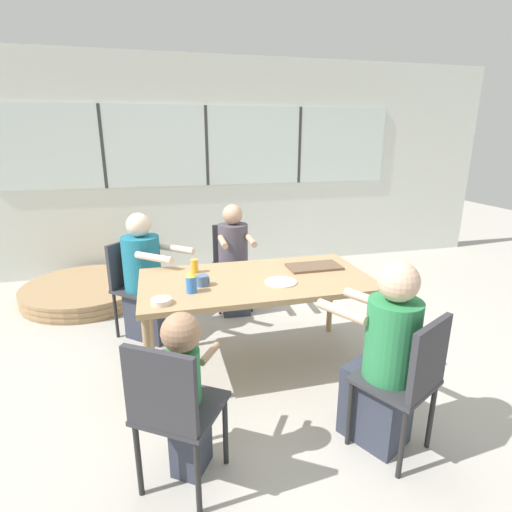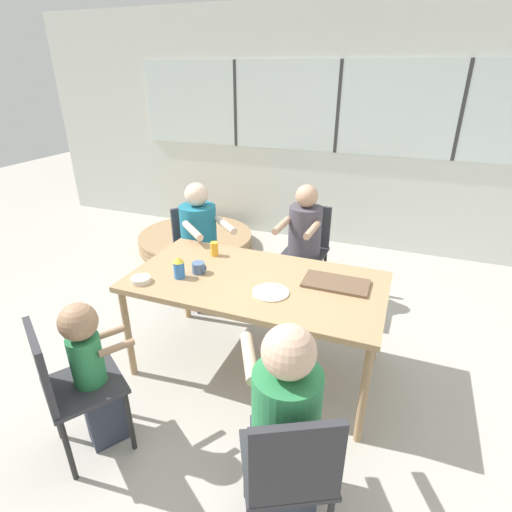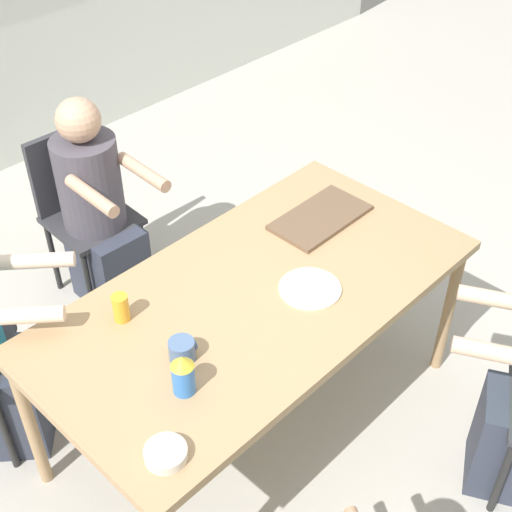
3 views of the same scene
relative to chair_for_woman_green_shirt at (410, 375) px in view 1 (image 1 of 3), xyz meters
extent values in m
plane|color=#B2ADA3|center=(-0.60, 1.14, -0.54)|extent=(16.00, 16.00, 0.00)
cube|color=silver|center=(-0.60, 3.83, 0.86)|extent=(8.40, 0.06, 2.80)
cube|color=silver|center=(-0.60, 3.79, 1.14)|extent=(5.20, 0.02, 1.02)
cube|color=#333333|center=(-1.90, 3.78, 1.14)|extent=(0.04, 0.01, 1.02)
cube|color=#333333|center=(-0.60, 3.78, 1.14)|extent=(0.04, 0.01, 1.02)
cube|color=#333333|center=(0.70, 3.78, 1.14)|extent=(0.04, 0.01, 1.02)
cube|color=tan|center=(-0.60, 1.14, 0.20)|extent=(1.76, 0.91, 0.04)
cylinder|color=tan|center=(-1.43, 0.74, -0.18)|extent=(0.05, 0.05, 0.72)
cylinder|color=tan|center=(0.23, 0.74, -0.18)|extent=(0.05, 0.05, 0.72)
cylinder|color=tan|center=(-1.43, 1.55, -0.18)|extent=(0.05, 0.05, 0.72)
cylinder|color=tan|center=(0.23, 1.55, -0.18)|extent=(0.05, 0.05, 0.72)
cube|color=#333338|center=(-0.04, 0.08, -0.08)|extent=(0.54, 0.54, 0.03)
cube|color=#333338|center=(0.04, -0.08, 0.14)|extent=(0.35, 0.21, 0.42)
cylinder|color=black|center=(-0.27, 0.15, -0.31)|extent=(0.03, 0.03, 0.44)
cylinder|color=black|center=(0.03, 0.31, -0.31)|extent=(0.03, 0.03, 0.44)
cylinder|color=black|center=(-0.11, -0.15, -0.31)|extent=(0.03, 0.03, 0.44)
cylinder|color=black|center=(0.19, 0.01, -0.31)|extent=(0.03, 0.03, 0.44)
cube|color=#333338|center=(-0.55, 2.34, -0.08)|extent=(0.42, 0.42, 0.03)
cube|color=#333338|center=(-0.54, 2.52, 0.14)|extent=(0.38, 0.05, 0.42)
cylinder|color=black|center=(-0.39, 2.17, -0.31)|extent=(0.03, 0.03, 0.44)
cylinder|color=black|center=(-0.73, 2.18, -0.31)|extent=(0.03, 0.03, 0.44)
cylinder|color=black|center=(-0.38, 2.51, -0.31)|extent=(0.03, 0.03, 0.44)
cylinder|color=black|center=(-0.72, 2.52, -0.31)|extent=(0.03, 0.03, 0.44)
cube|color=#333338|center=(-1.50, 1.94, -0.08)|extent=(0.56, 0.56, 0.03)
cube|color=#333338|center=(-1.64, 2.06, 0.14)|extent=(0.28, 0.31, 0.42)
cylinder|color=black|center=(-1.26, 1.95, -0.31)|extent=(0.03, 0.03, 0.44)
cylinder|color=black|center=(-1.49, 1.70, -0.31)|extent=(0.03, 0.03, 0.44)
cylinder|color=black|center=(-1.52, 2.18, -0.31)|extent=(0.03, 0.03, 0.44)
cylinder|color=black|center=(-1.74, 1.92, -0.31)|extent=(0.03, 0.03, 0.44)
cube|color=#333338|center=(-1.26, 0.14, -0.08)|extent=(0.55, 0.55, 0.03)
cube|color=#333338|center=(-1.36, -0.01, 0.14)|extent=(0.34, 0.24, 0.42)
cylinder|color=black|center=(-1.31, 0.37, -0.31)|extent=(0.03, 0.03, 0.44)
cylinder|color=black|center=(-1.02, 0.19, -0.31)|extent=(0.03, 0.03, 0.44)
cylinder|color=black|center=(-1.49, 0.09, -0.31)|extent=(0.03, 0.03, 0.44)
cylinder|color=black|center=(-1.21, -0.10, -0.31)|extent=(0.03, 0.03, 0.44)
cube|color=#333847|center=(-0.09, 0.17, -0.30)|extent=(0.41, 0.45, 0.47)
cylinder|color=#2D844C|center=(-0.06, 0.12, 0.17)|extent=(0.30, 0.30, 0.47)
sphere|color=#DBB293|center=(-0.06, 0.12, 0.52)|extent=(0.23, 0.23, 0.23)
cylinder|color=#DBB293|center=(-0.30, 0.28, 0.30)|extent=(0.21, 0.32, 0.06)
cylinder|color=#DBB293|center=(-0.06, 0.41, 0.30)|extent=(0.21, 0.32, 0.06)
cube|color=#333847|center=(-0.56, 2.24, -0.30)|extent=(0.29, 0.38, 0.47)
cylinder|color=#4C4751|center=(-0.55, 2.30, 0.17)|extent=(0.31, 0.31, 0.47)
sphere|color=tan|center=(-0.55, 2.30, 0.50)|extent=(0.21, 0.21, 0.21)
cylinder|color=tan|center=(-0.42, 2.03, 0.29)|extent=(0.07, 0.34, 0.06)
cylinder|color=tan|center=(-0.70, 2.05, 0.29)|extent=(0.07, 0.34, 0.06)
cube|color=#333847|center=(-1.42, 1.87, -0.30)|extent=(0.50, 0.49, 0.47)
cylinder|color=#1E7089|center=(-1.47, 1.91, 0.18)|extent=(0.34, 0.34, 0.49)
sphere|color=beige|center=(-1.47, 1.91, 0.53)|extent=(0.21, 0.21, 0.21)
cylinder|color=beige|center=(-1.16, 1.84, 0.31)|extent=(0.32, 0.29, 0.06)
cylinder|color=beige|center=(-1.36, 1.61, 0.31)|extent=(0.32, 0.29, 0.06)
cube|color=#333847|center=(-1.22, 0.20, -0.30)|extent=(0.25, 0.27, 0.47)
cylinder|color=#2D844C|center=(-1.23, 0.17, 0.08)|extent=(0.18, 0.18, 0.30)
sphere|color=#A37A5B|center=(-1.23, 0.17, 0.34)|extent=(0.21, 0.21, 0.21)
cylinder|color=#A37A5B|center=(-1.22, 0.34, 0.15)|extent=(0.14, 0.19, 0.04)
cylinder|color=#A37A5B|center=(-1.08, 0.26, 0.15)|extent=(0.14, 0.19, 0.04)
cube|color=brown|center=(-0.07, 1.27, 0.23)|extent=(0.44, 0.24, 0.02)
cylinder|color=slate|center=(-1.02, 1.09, 0.26)|extent=(0.09, 0.09, 0.08)
torus|color=slate|center=(-0.97, 1.09, 0.26)|extent=(0.01, 0.06, 0.06)
cylinder|color=blue|center=(-1.11, 0.98, 0.28)|extent=(0.08, 0.08, 0.12)
cone|color=gold|center=(-1.11, 0.98, 0.36)|extent=(0.08, 0.08, 0.04)
cylinder|color=gold|center=(-1.04, 1.40, 0.28)|extent=(0.06, 0.06, 0.11)
cylinder|color=silver|center=(-1.32, 0.82, 0.24)|extent=(0.13, 0.13, 0.04)
cylinder|color=beige|center=(-0.44, 1.01, 0.23)|extent=(0.24, 0.24, 0.01)
cylinder|color=tan|center=(-2.14, 2.99, -0.52)|extent=(1.42, 1.42, 0.03)
cylinder|color=tan|center=(-2.14, 2.99, -0.49)|extent=(1.43, 1.43, 0.03)
cylinder|color=tan|center=(-2.14, 2.99, -0.46)|extent=(1.42, 1.42, 0.03)
cylinder|color=tan|center=(-2.14, 2.99, -0.43)|extent=(1.43, 1.43, 0.03)
cylinder|color=tan|center=(-2.14, 2.99, -0.40)|extent=(1.42, 1.42, 0.03)
cylinder|color=tan|center=(-2.14, 2.99, -0.37)|extent=(1.43, 1.43, 0.03)
camera|label=1|loc=(-1.31, -1.66, 1.29)|focal=28.00mm
camera|label=2|loc=(0.28, -1.13, 1.55)|focal=28.00mm
camera|label=3|loc=(-2.05, -0.26, 2.06)|focal=50.00mm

